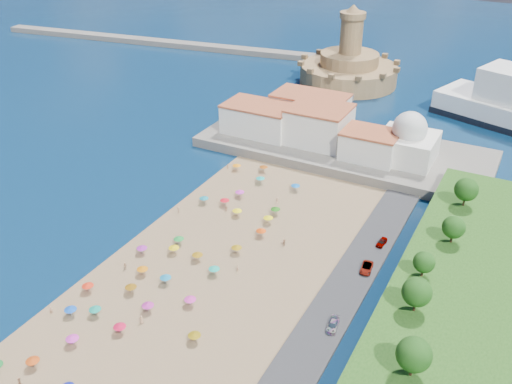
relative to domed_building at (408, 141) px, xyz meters
The scene contains 11 objects.
ground 77.60m from the domed_building, 112.91° to the right, with size 700.00×700.00×0.00m, color #071938.
terrace 21.44m from the domed_building, behind, with size 90.00×36.00×3.00m, color #59544C.
jetty 56.51m from the domed_building, 138.62° to the left, with size 18.00×70.00×2.40m, color #59544C.
breakwater 162.43m from the domed_building, 149.64° to the left, with size 200.00×7.00×2.60m, color #59544C.
waterfront_buildings 33.17m from the domed_building, behind, with size 57.00×29.00×11.00m.
domed_building is the anchor object (origin of this frame).
fortress 79.11m from the domed_building, 122.08° to the left, with size 40.00×40.00×32.40m.
beach_parasols 89.56m from the domed_building, 110.75° to the right, with size 32.40×117.44×2.20m.
beachgoers 80.34m from the domed_building, 113.55° to the right, with size 32.91×101.51×1.89m.
parked_cars 69.92m from the domed_building, 85.05° to the right, with size 2.97×67.44×1.42m.
hillside_trees 79.13m from the domed_building, 75.65° to the right, with size 11.92×108.84×7.45m.
Camera 1 is at (61.60, -84.45, 77.33)m, focal length 40.00 mm.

